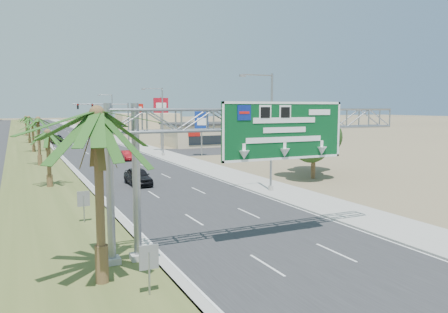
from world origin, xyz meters
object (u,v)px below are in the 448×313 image
sign_gantry (254,130)px  pole_sign_red_far (138,111)px  car_left_lane (138,177)px  palm_near (97,115)px  car_right_lane (101,141)px  pole_sign_blue (201,123)px  pole_sign_red_near (161,109)px  car_far (57,139)px  signal_mast (118,120)px  car_mid_lane (127,156)px  store_building (214,135)px

sign_gantry → pole_sign_red_far: bearing=80.3°
car_left_lane → palm_near: bearing=-108.7°
car_right_lane → pole_sign_blue: pole_sign_blue is taller
pole_sign_red_near → pole_sign_blue: 9.84m
car_far → sign_gantry: bearing=-91.1°
car_left_lane → signal_mast: bearing=79.7°
car_mid_lane → pole_sign_red_near: pole_sign_red_near is taller
palm_near → car_mid_lane: palm_near is taller
palm_near → store_building: (31.20, 58.00, -4.93)m
car_left_lane → pole_sign_red_near: pole_sign_red_near is taller
car_far → pole_sign_red_near: 28.53m
palm_near → car_far: bearing=86.4°
pole_sign_blue → car_mid_lane: bearing=-178.6°
store_building → car_mid_lane: store_building is taller
signal_mast → store_building: 18.08m
car_left_lane → car_mid_lane: size_ratio=1.19×
car_right_lane → pole_sign_red_near: (7.03, -15.25, 6.15)m
palm_near → car_left_lane: size_ratio=1.79×
pole_sign_blue → pole_sign_red_far: (-1.96, 28.75, 1.48)m
palm_near → pole_sign_blue: (21.86, 41.64, -2.05)m
sign_gantry → store_building: sign_gantry is taller
car_right_lane → pole_sign_red_near: 17.88m
sign_gantry → car_left_lane: bearing=92.7°
car_right_lane → pole_sign_red_near: bearing=-62.1°
car_right_lane → sign_gantry: bearing=-89.9°
car_far → store_building: bearing=-36.2°
sign_gantry → pole_sign_red_far: (11.76, 68.45, 0.30)m
store_building → car_right_lane: bearing=158.1°
car_far → car_right_lane: bearing=-56.2°
palm_near → car_right_lane: palm_near is taller
palm_near → car_right_lane: size_ratio=1.42×
car_far → pole_sign_red_near: bearing=-63.9°
signal_mast → car_mid_lane: bearing=-99.2°
signal_mast → car_far: 15.10m
car_left_lane → sign_gantry: bearing=-87.9°
pole_sign_red_near → palm_near: bearing=-110.1°
car_right_lane → pole_sign_red_near: pole_sign_red_near is taller
sign_gantry → car_far: bearing=92.7°
store_building → pole_sign_red_near: 15.44m
car_left_lane → car_far: bearing=92.2°
store_building → car_mid_lane: (-20.50, -16.63, -1.35)m
pole_sign_red_near → pole_sign_blue: (3.30, -9.03, -2.09)m
pole_sign_blue → sign_gantry: bearing=-109.1°
signal_mast → pole_sign_red_far: 8.59m
signal_mast → car_far: signal_mast is taller
store_building → pole_sign_red_far: (-11.30, 12.38, 4.36)m
sign_gantry → palm_near: bearing=-166.7°
sign_gantry → signal_mast: (6.23, 62.05, -1.21)m
car_far → pole_sign_blue: 37.59m
signal_mast → store_building: signal_mast is taller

